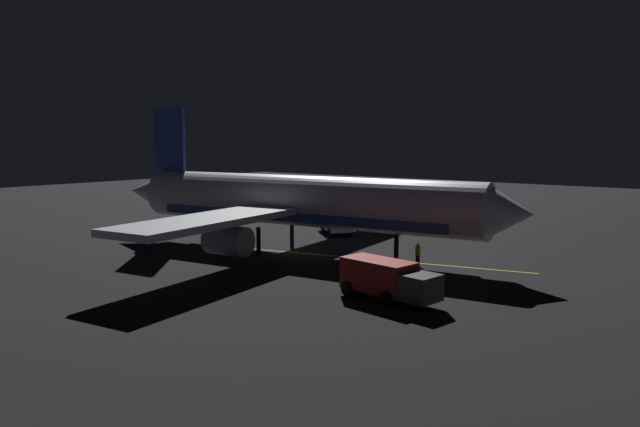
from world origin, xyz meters
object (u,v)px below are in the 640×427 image
airliner (295,202)px  traffic_cone_near_left (369,292)px  ground_crew_worker (418,254)px  catering_truck (335,222)px  traffic_cone_under_wing (402,273)px  traffic_cone_near_right (376,280)px  baggage_truck (386,280)px

airliner → traffic_cone_near_left: bearing=58.3°
airliner → ground_crew_worker: 11.39m
airliner → catering_truck: bearing=-161.7°
traffic_cone_near_left → traffic_cone_under_wing: bearing=-170.1°
traffic_cone_near_left → traffic_cone_near_right: bearing=-154.6°
baggage_truck → traffic_cone_under_wing: (-5.91, -2.34, -0.97)m
airliner → baggage_truck: bearing=60.2°
airliner → traffic_cone_under_wing: bearing=79.8°
airliner → ground_crew_worker: size_ratio=22.21×
catering_truck → ground_crew_worker: (8.43, 14.08, -0.31)m
airliner → ground_crew_worker: airliner is taller
traffic_cone_near_right → airliner: bearing=-113.7°
airliner → traffic_cone_under_wing: 12.45m
airliner → traffic_cone_near_right: airliner is taller
traffic_cone_near_right → catering_truck: bearing=-135.7°
traffic_cone_under_wing → traffic_cone_near_right: bearing=-7.4°
baggage_truck → catering_truck: baggage_truck is taller
catering_truck → traffic_cone_near_left: size_ratio=10.20×
ground_crew_worker → traffic_cone_under_wing: bearing=12.8°
traffic_cone_under_wing → baggage_truck: bearing=21.6°
airliner → baggage_truck: size_ratio=5.96×
baggage_truck → ground_crew_worker: baggage_truck is taller
catering_truck → baggage_truck: bearing=43.8°
airliner → catering_truck: airliner is taller
traffic_cone_near_left → traffic_cone_near_right: 3.17m
ground_crew_worker → airliner: bearing=-81.7°
baggage_truck → catering_truck: (-18.01, -17.26, -0.03)m
airliner → traffic_cone_near_right: 12.91m
baggage_truck → traffic_cone_near_left: (-0.21, -1.34, -0.97)m
baggage_truck → ground_crew_worker: bearing=-161.7°
airliner → catering_truck: (-10.01, -3.31, -3.04)m
airliner → ground_crew_worker: bearing=98.3°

